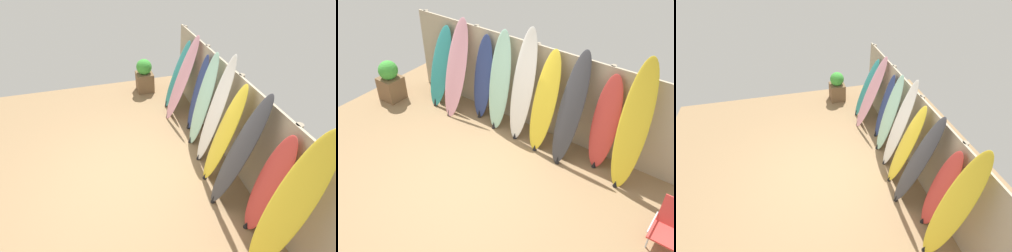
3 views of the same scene
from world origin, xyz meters
TOP-DOWN VIEW (x-y plane):
  - ground at (0.00, 0.00)m, footprint 7.68×7.68m
  - fence_back at (-0.00, 2.01)m, footprint 6.08×0.11m
  - surfboard_teal_0 at (-2.15, 1.60)m, footprint 0.54×0.67m
  - surfboard_pink_1 at (-1.64, 1.56)m, footprint 0.56×0.84m
  - surfboard_navy_2 at (-1.07, 1.73)m, footprint 0.47×0.42m
  - surfboard_seafoam_3 at (-0.59, 1.65)m, footprint 0.49×0.56m
  - surfboard_white_4 at (-0.05, 1.65)m, footprint 0.48×0.57m
  - surfboard_yellow_5 at (0.46, 1.59)m, footprint 0.53×0.63m
  - surfboard_charcoal_6 at (1.00, 1.57)m, footprint 0.52×0.74m
  - surfboard_red_7 at (1.57, 1.74)m, footprint 0.46×0.40m
  - surfboard_yellow_8 at (2.07, 1.61)m, footprint 0.51×0.63m
  - planter_box at (-3.15, 0.98)m, footprint 0.46×0.45m

SIDE VIEW (x-z plane):
  - ground at x=0.00m, z-range 0.00..0.00m
  - planter_box at x=-3.15m, z-range -0.01..0.91m
  - surfboard_teal_0 at x=-2.15m, z-range -0.01..1.68m
  - surfboard_navy_2 at x=-1.07m, z-range -0.02..1.74m
  - surfboard_red_7 at x=1.57m, z-range -0.01..1.75m
  - fence_back at x=0.00m, z-range 0.00..1.80m
  - surfboard_yellow_5 at x=0.46m, z-range -0.01..1.90m
  - surfboard_pink_1 at x=-1.64m, z-range -0.01..1.94m
  - surfboard_seafoam_3 at x=-0.59m, z-range -0.01..1.97m
  - surfboard_charcoal_6 at x=1.00m, z-range -0.01..2.02m
  - surfboard_white_4 at x=-0.05m, z-range -0.01..2.14m
  - surfboard_yellow_8 at x=2.07m, z-range -0.01..2.21m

